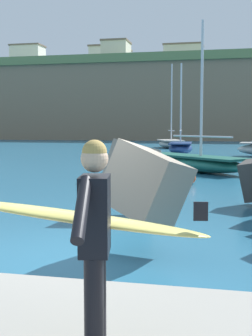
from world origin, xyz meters
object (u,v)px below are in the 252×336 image
(station_building_west, at_px, (111,61))
(station_building_east, at_px, (116,53))
(boat_near_left, at_px, (194,162))
(boat_mid_right, at_px, (170,143))
(station_building_central, at_px, (183,59))
(station_building_annex, at_px, (28,61))
(surfer_with_board, at_px, (92,232))
(mooring_buoy_inner, at_px, (190,178))
(boat_near_centre, at_px, (181,147))

(station_building_west, distance_m, station_building_east, 12.81)
(boat_near_left, relative_size, boat_mid_right, 0.87)
(boat_near_left, distance_m, station_building_east, 58.48)
(station_building_central, bearing_deg, boat_near_left, -84.53)
(boat_near_left, height_order, station_building_west, station_building_west)
(station_building_annex, bearing_deg, station_building_west, -4.57)
(boat_near_left, relative_size, station_building_annex, 1.01)
(surfer_with_board, relative_size, mooring_buoy_inner, 4.82)
(surfer_with_board, height_order, boat_mid_right, boat_mid_right)
(mooring_buoy_inner, xyz_separation_m, station_building_west, (-20.87, 71.03, 14.64))
(boat_near_centre, relative_size, station_building_central, 0.86)
(boat_mid_right, xyz_separation_m, mooring_buoy_inner, (3.73, -26.17, -0.24))
(boat_mid_right, relative_size, station_building_annex, 1.17)
(boat_near_centre, bearing_deg, station_building_annex, 123.85)
(boat_near_centre, bearing_deg, station_building_west, 109.31)
(boat_near_centre, xyz_separation_m, station_building_east, (-14.96, 41.96, 13.82))
(boat_near_left, bearing_deg, station_building_annex, 119.88)
(surfer_with_board, bearing_deg, station_building_central, 94.56)
(station_building_annex, bearing_deg, surfer_with_board, -65.28)
(surfer_with_board, distance_m, station_building_east, 74.96)
(boat_near_centre, relative_size, station_building_west, 0.80)
(boat_near_left, distance_m, mooring_buoy_inner, 4.58)
(boat_near_left, bearing_deg, boat_mid_right, 99.37)
(boat_near_centre, height_order, station_building_annex, station_building_annex)
(mooring_buoy_inner, xyz_separation_m, station_building_annex, (-39.19, 72.49, 15.34))
(station_building_central, distance_m, station_building_annex, 32.61)
(boat_near_centre, distance_m, station_building_central, 56.86)
(mooring_buoy_inner, bearing_deg, station_building_west, 106.38)
(surfer_with_board, bearing_deg, boat_near_left, 91.02)
(station_building_east, bearing_deg, boat_near_left, -72.90)
(boat_near_centre, relative_size, station_building_east, 1.41)
(boat_near_left, bearing_deg, surfer_with_board, -88.98)
(boat_mid_right, bearing_deg, mooring_buoy_inner, -81.89)
(boat_near_centre, relative_size, boat_mid_right, 0.84)
(boat_near_left, xyz_separation_m, mooring_buoy_inner, (0.17, -4.57, -0.22))
(boat_mid_right, distance_m, station_building_east, 37.86)
(boat_near_centre, bearing_deg, boat_mid_right, 101.11)
(boat_near_left, bearing_deg, mooring_buoy_inner, -87.93)
(boat_near_left, xyz_separation_m, station_building_west, (-20.71, 66.46, 14.42))
(boat_near_centre, xyz_separation_m, station_building_annex, (-37.28, 55.59, 15.05))
(station_building_east, distance_m, station_building_annex, 26.18)
(station_building_east, bearing_deg, boat_mid_right, -68.11)
(mooring_buoy_inner, distance_m, station_building_central, 73.49)
(boat_mid_right, height_order, station_building_central, station_building_central)
(station_building_central, bearing_deg, station_building_west, -177.31)
(station_building_west, relative_size, station_building_central, 1.08)
(boat_mid_right, bearing_deg, boat_near_left, -80.63)
(surfer_with_board, bearing_deg, station_building_west, 104.05)
(boat_mid_right, distance_m, station_building_west, 50.13)
(boat_near_left, height_order, mooring_buoy_inner, boat_near_left)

